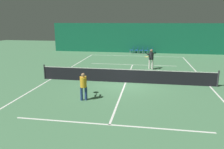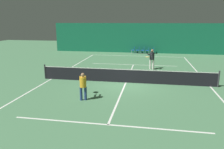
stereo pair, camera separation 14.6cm
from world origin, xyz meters
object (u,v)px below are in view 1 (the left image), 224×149
Objects in this scene: player_far at (151,58)px; courtside_chair_4 at (151,50)px; tennis_net at (126,75)px; courtside_chair_0 at (132,50)px; courtside_chair_1 at (137,50)px; player_near at (83,84)px; courtside_chair_3 at (147,50)px; courtside_chair_2 at (142,50)px.

player_far is 2.09× the size of courtside_chair_4.
tennis_net is 14.29× the size of courtside_chair_0.
courtside_chair_0 and courtside_chair_1 have the same top height.
courtside_chair_3 is (3.11, 17.95, -0.39)m from player_near.
player_near is 1.78× the size of courtside_chair_3.
courtside_chair_2 is (0.62, 14.19, -0.03)m from tennis_net.
courtside_chair_1 is (-0.01, 14.19, -0.03)m from tennis_net.
player_far is at bearing 2.88° from courtside_chair_3.
courtside_chair_3 is (1.25, 0.00, 0.00)m from courtside_chair_1.
courtside_chair_1 is 1.00× the size of courtside_chair_4.
player_near reaches higher than courtside_chair_2.
courtside_chair_2 is at bearing -151.24° from player_far.
courtside_chair_1 is at bearing 90.00° from courtside_chair_0.
courtside_chair_1 is at bearing -90.00° from courtside_chair_2.
tennis_net is 14.25m from courtside_chair_3.
courtside_chair_0 and courtside_chair_2 have the same top height.
player_near is 1.78× the size of courtside_chair_4.
courtside_chair_0 is 1.00× the size of courtside_chair_4.
player_near is at bearing -116.42° from tennis_net.
tennis_net is at bearing -44.42° from player_near.
courtside_chair_2 is at bearing -90.00° from courtside_chair_3.
courtside_chair_0 is at bearing 92.54° from tennis_net.
courtside_chair_4 is (2.49, 0.00, 0.00)m from courtside_chair_0.
courtside_chair_4 is at bearing 90.00° from courtside_chair_3.
courtside_chair_0 is 2.49m from courtside_chair_4.
tennis_net is 14.31m from courtside_chair_4.
player_far is (1.72, 4.66, 0.51)m from tennis_net.
tennis_net reaches higher than courtside_chair_2.
courtside_chair_3 is at bearing 90.00° from courtside_chair_2.
courtside_chair_4 is at bearing 90.00° from courtside_chair_2.
player_near is at bearing -3.95° from courtside_chair_0.
player_far is (3.59, 8.42, 0.15)m from player_near.
player_near is 1.78× the size of courtside_chair_1.
courtside_chair_2 is at bearing -90.00° from courtside_chair_4.
courtside_chair_3 is at bearing -154.96° from player_far.
courtside_chair_2 is (1.25, 0.00, 0.00)m from courtside_chair_0.
player_far reaches higher than player_near.
courtside_chair_4 is (3.73, 17.95, -0.39)m from player_near.
player_far is at bearing -0.86° from courtside_chair_4.
courtside_chair_0 is at bearing -21.95° from player_near.
player_far is 2.09× the size of courtside_chair_0.
player_far is at bearing 10.26° from courtside_chair_1.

